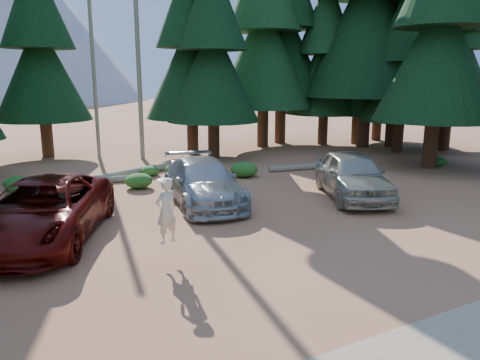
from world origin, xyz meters
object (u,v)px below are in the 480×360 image
Objects in this scene: red_pickup at (43,211)px; frisbee_player at (166,210)px; silver_minivan_right at (352,175)px; log_mid at (107,180)px; log_right at (311,167)px; log_left at (142,171)px; silver_minivan_center at (203,182)px.

red_pickup is 3.77× the size of frisbee_player.
silver_minivan_right reaches higher than log_mid.
frisbee_player is 0.37× the size of log_right.
red_pickup is 1.39× the size of log_right.
log_left reaches higher than log_right.
frisbee_player is 10.63m from log_left.
silver_minivan_right is 1.55× the size of log_mid.
silver_minivan_center is 5.50m from silver_minivan_right.
red_pickup is 7.08m from log_mid.
frisbee_player reaches higher than log_left.
log_right is at bearing 45.24° from red_pickup.
log_left is 2.06m from log_mid.
frisbee_player is (-8.09, -2.60, 0.43)m from silver_minivan_right.
log_right is (7.51, -2.71, -0.03)m from log_left.
silver_minivan_center is 1.22× the size of log_right.
log_right is at bearing 93.98° from silver_minivan_right.
log_left is at bearing 169.88° from log_right.
red_pickup is 1.22× the size of silver_minivan_right.
log_left is 1.11× the size of log_right.
silver_minivan_center is at bearing -107.06° from log_left.
silver_minivan_center is at bearing -53.34° from log_mid.
silver_minivan_right is 5.36m from log_right.
log_left is (4.90, 7.33, -0.67)m from red_pickup.
red_pickup is 13.26m from log_right.
frisbee_player is at bearing -137.91° from silver_minivan_right.
frisbee_player is 12.54m from log_right.
log_mid is (-7.46, 6.69, -0.71)m from silver_minivan_right.
log_left is at bearing 104.32° from silver_minivan_center.
frisbee_player reaches higher than silver_minivan_center.
silver_minivan_center reaches higher than log_mid.
log_mid is at bearing -172.65° from log_left.
red_pickup reaches higher than log_right.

